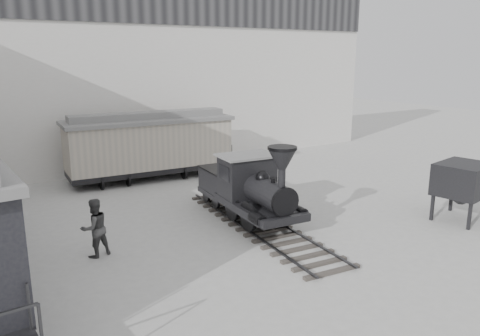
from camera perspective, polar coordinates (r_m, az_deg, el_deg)
ground at (r=15.64m, az=5.74°, el=-10.40°), size 90.00×90.00×0.00m
north_wall at (r=27.64m, az=-13.95°, el=11.55°), size 34.00×2.51×11.00m
locomotive at (r=18.10m, az=1.34°, el=-2.90°), size 2.87×9.40×3.27m
boxcar at (r=24.78m, az=-10.94°, el=2.88°), size 8.78×3.28×3.53m
visitor_b at (r=15.77m, az=-17.31°, el=-6.98°), size 1.08×0.93×1.93m
coal_hopper at (r=20.16m, az=25.50°, el=-1.70°), size 2.36×2.05×2.28m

